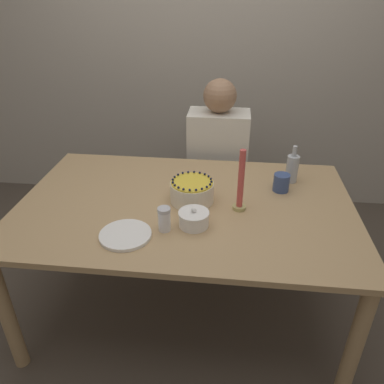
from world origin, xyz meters
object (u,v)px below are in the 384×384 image
object	(u,v)px
sugar_bowl	(194,219)
sugar_shaker	(164,219)
cake	(192,191)
person_man_blue_shirt	(217,175)
candle	(241,186)
bottle	(292,168)

from	to	relation	value
sugar_bowl	sugar_shaker	distance (m)	0.14
cake	sugar_bowl	xyz separation A→B (m)	(0.03, -0.22, -0.02)
person_man_blue_shirt	cake	bearing A→B (deg)	82.26
sugar_shaker	candle	distance (m)	0.41
sugar_bowl	bottle	distance (m)	0.70
bottle	person_man_blue_shirt	xyz separation A→B (m)	(-0.43, 0.43, -0.29)
sugar_shaker	bottle	size ratio (longest dim) A/B	0.54
bottle	cake	bearing A→B (deg)	-152.20
sugar_shaker	person_man_blue_shirt	size ratio (longest dim) A/B	0.10
person_man_blue_shirt	bottle	bearing A→B (deg)	134.81
candle	person_man_blue_shirt	xyz separation A→B (m)	(-0.14, 0.77, -0.34)
sugar_bowl	person_man_blue_shirt	size ratio (longest dim) A/B	0.12
sugar_bowl	bottle	size ratio (longest dim) A/B	0.67
person_man_blue_shirt	candle	bearing A→B (deg)	100.64
sugar_shaker	candle	world-z (taller)	candle
sugar_bowl	person_man_blue_shirt	distance (m)	0.97
sugar_shaker	sugar_bowl	bearing A→B (deg)	21.57
cake	candle	world-z (taller)	candle
candle	sugar_shaker	bearing A→B (deg)	-146.86
cake	person_man_blue_shirt	bearing A→B (deg)	82.26
cake	bottle	size ratio (longest dim) A/B	1.04
sugar_bowl	cake	bearing A→B (deg)	98.52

